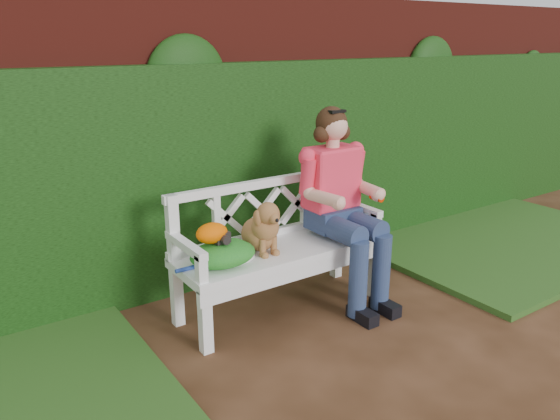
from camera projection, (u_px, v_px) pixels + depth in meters
ground at (386, 368)px, 3.24m from camera, size 60.00×60.00×0.00m
brick_wall at (225, 138)px, 4.40m from camera, size 10.00×0.30×2.20m
ivy_hedge at (239, 173)px, 4.30m from camera, size 10.00×0.18×1.70m
grass_right at (498, 239)px, 5.23m from camera, size 2.60×2.00×0.05m
garden_bench at (280, 278)px, 3.88m from camera, size 1.59×0.63×0.48m
seated_woman at (335, 206)px, 3.98m from camera, size 0.77×0.91×1.40m
dog at (261, 225)px, 3.68m from camera, size 0.29×0.37×0.37m
tennis_racket at (229, 258)px, 3.58m from camera, size 0.63×0.39×0.03m
green_bag at (223, 253)px, 3.50m from camera, size 0.47×0.38×0.15m
camera_item at (221, 237)px, 3.47m from camera, size 0.11×0.09×0.07m
baseball_glove at (212, 233)px, 3.44m from camera, size 0.24×0.19×0.13m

